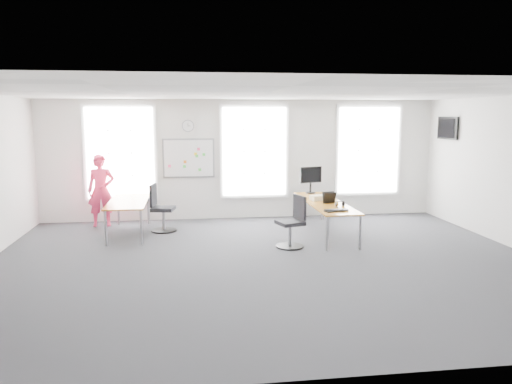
{
  "coord_description": "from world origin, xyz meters",
  "views": [
    {
      "loc": [
        -1.38,
        -8.52,
        2.63
      ],
      "look_at": [
        -0.04,
        1.2,
        1.1
      ],
      "focal_mm": 35.0,
      "sensor_mm": 36.0,
      "label": 1
    }
  ],
  "objects": [
    {
      "name": "person",
      "position": [
        -3.42,
        3.5,
        0.85
      ],
      "size": [
        0.66,
        0.47,
        1.7
      ],
      "primitive_type": "imported",
      "rotation": [
        0.0,
        0.0,
        0.11
      ],
      "color": "#ED305A",
      "rests_on": "ground"
    },
    {
      "name": "window_left",
      "position": [
        -3.0,
        3.97,
        1.7
      ],
      "size": [
        1.6,
        0.06,
        2.2
      ],
      "primitive_type": "cube",
      "color": "silver",
      "rests_on": "wall_back"
    },
    {
      "name": "desk_left",
      "position": [
        -2.69,
        2.57,
        0.69
      ],
      "size": [
        0.82,
        2.06,
        0.75
      ],
      "color": "#B87B1E",
      "rests_on": "ground"
    },
    {
      "name": "paper_stack",
      "position": [
        1.53,
        2.29,
        0.77
      ],
      "size": [
        0.37,
        0.31,
        0.11
      ],
      "primitive_type": "cube",
      "rotation": [
        0.0,
        0.0,
        0.25
      ],
      "color": "beige",
      "rests_on": "desk_right"
    },
    {
      "name": "chair_right",
      "position": [
        0.68,
        1.0,
        0.45
      ],
      "size": [
        0.59,
        0.58,
        1.04
      ],
      "rotation": [
        0.0,
        0.0,
        -1.28
      ],
      "color": "black",
      "rests_on": "ground"
    },
    {
      "name": "keyboard",
      "position": [
        1.55,
        0.98,
        0.72
      ],
      "size": [
        0.51,
        0.3,
        0.02
      ],
      "primitive_type": "cube",
      "rotation": [
        0.0,
        0.0,
        0.29
      ],
      "color": "black",
      "rests_on": "desk_right"
    },
    {
      "name": "laptop_sleeve",
      "position": [
        1.67,
        1.89,
        0.83
      ],
      "size": [
        0.31,
        0.24,
        0.25
      ],
      "rotation": [
        0.0,
        0.0,
        0.29
      ],
      "color": "black",
      "rests_on": "desk_right"
    },
    {
      "name": "wall_back",
      "position": [
        0.0,
        4.0,
        1.5
      ],
      "size": [
        10.0,
        0.0,
        10.0
      ],
      "primitive_type": "plane",
      "rotation": [
        1.57,
        0.0,
        0.0
      ],
      "color": "silver",
      "rests_on": "ground"
    },
    {
      "name": "ceiling",
      "position": [
        0.0,
        0.0,
        3.0
      ],
      "size": [
        10.0,
        10.0,
        0.0
      ],
      "primitive_type": "plane",
      "rotation": [
        3.14,
        0.0,
        0.0
      ],
      "color": "white",
      "rests_on": "ground"
    },
    {
      "name": "lens_cap",
      "position": [
        1.71,
        1.36,
        0.71
      ],
      "size": [
        0.07,
        0.07,
        0.01
      ],
      "primitive_type": "cylinder",
      "rotation": [
        0.0,
        0.0,
        0.19
      ],
      "color": "black",
      "rests_on": "desk_right"
    },
    {
      "name": "headphones",
      "position": [
        1.79,
        1.51,
        0.76
      ],
      "size": [
        0.19,
        0.1,
        0.11
      ],
      "rotation": [
        0.0,
        0.0,
        0.06
      ],
      "color": "black",
      "rests_on": "desk_right"
    },
    {
      "name": "wall_front",
      "position": [
        0.0,
        -4.0,
        1.5
      ],
      "size": [
        10.0,
        0.0,
        10.0
      ],
      "primitive_type": "plane",
      "rotation": [
        -1.57,
        0.0,
        0.0
      ],
      "color": "silver",
      "rests_on": "ground"
    },
    {
      "name": "window_right",
      "position": [
        3.3,
        3.97,
        1.7
      ],
      "size": [
        1.6,
        0.06,
        2.2
      ],
      "primitive_type": "cube",
      "color": "silver",
      "rests_on": "wall_back"
    },
    {
      "name": "chair_left",
      "position": [
        -2.01,
        2.75,
        0.47
      ],
      "size": [
        0.58,
        0.57,
        1.08
      ],
      "rotation": [
        0.0,
        0.0,
        1.38
      ],
      "color": "black",
      "rests_on": "ground"
    },
    {
      "name": "tv",
      "position": [
        4.95,
        3.0,
        2.3
      ],
      "size": [
        0.06,
        0.9,
        0.55
      ],
      "primitive_type": "cube",
      "color": "black",
      "rests_on": "wall_right"
    },
    {
      "name": "whiteboard",
      "position": [
        -1.35,
        3.97,
        1.55
      ],
      "size": [
        1.2,
        0.03,
        0.9
      ],
      "primitive_type": "cube",
      "color": "white",
      "rests_on": "wall_back"
    },
    {
      "name": "desk_right",
      "position": [
        1.62,
        2.04,
        0.66
      ],
      "size": [
        0.78,
        2.92,
        0.71
      ],
      "color": "#B87B1E",
      "rests_on": "ground"
    },
    {
      "name": "window_mid",
      "position": [
        0.3,
        3.97,
        1.7
      ],
      "size": [
        1.6,
        0.06,
        2.2
      ],
      "primitive_type": "cube",
      "color": "silver",
      "rests_on": "wall_back"
    },
    {
      "name": "monitor",
      "position": [
        1.61,
        3.28,
        1.1
      ],
      "size": [
        0.57,
        0.24,
        0.65
      ],
      "rotation": [
        0.0,
        0.0,
        0.3
      ],
      "color": "black",
      "rests_on": "desk_right"
    },
    {
      "name": "floor",
      "position": [
        0.0,
        0.0,
        0.0
      ],
      "size": [
        10.0,
        10.0,
        0.0
      ],
      "primitive_type": "plane",
      "color": "#26262B",
      "rests_on": "ground"
    },
    {
      "name": "wall_clock",
      "position": [
        -1.35,
        3.97,
        2.35
      ],
      "size": [
        0.3,
        0.04,
        0.3
      ],
      "primitive_type": "cylinder",
      "rotation": [
        1.57,
        0.0,
        0.0
      ],
      "color": "gray",
      "rests_on": "wall_back"
    },
    {
      "name": "mouse",
      "position": [
        1.79,
        1.04,
        0.73
      ],
      "size": [
        0.1,
        0.12,
        0.04
      ],
      "primitive_type": "ellipsoid",
      "rotation": [
        0.0,
        0.0,
        0.34
      ],
      "color": "black",
      "rests_on": "desk_right"
    }
  ]
}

